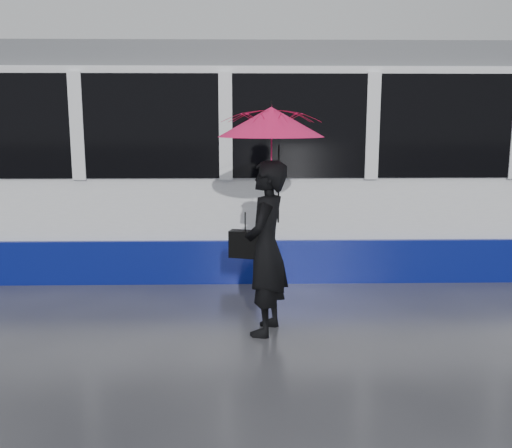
{
  "coord_description": "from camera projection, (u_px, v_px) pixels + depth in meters",
  "views": [
    {
      "loc": [
        0.47,
        -6.55,
        2.29
      ],
      "look_at": [
        0.61,
        -0.06,
        1.1
      ],
      "focal_mm": 40.0,
      "sensor_mm": 36.0,
      "label": 1
    }
  ],
  "objects": [
    {
      "name": "umbrella",
      "position": [
        271.0,
        143.0,
        5.88
      ],
      "size": [
        1.37,
        1.37,
        1.27
      ],
      "rotation": [
        0.0,
        0.0,
        -0.28
      ],
      "color": "#ED1463",
      "rests_on": "ground"
    },
    {
      "name": "handbag",
      "position": [
        245.0,
        244.0,
        6.08
      ],
      "size": [
        0.36,
        0.23,
        0.47
      ],
      "rotation": [
        0.0,
        0.0,
        -0.28
      ],
      "color": "black",
      "rests_on": "ground"
    },
    {
      "name": "rails",
      "position": [
        215.0,
        261.0,
        9.3
      ],
      "size": [
        34.0,
        1.51,
        0.02
      ],
      "color": "#3F3D38",
      "rests_on": "ground"
    },
    {
      "name": "tram",
      "position": [
        5.0,
        162.0,
        8.94
      ],
      "size": [
        26.0,
        2.56,
        3.35
      ],
      "color": "white",
      "rests_on": "ground"
    },
    {
      "name": "ground",
      "position": [
        205.0,
        313.0,
        6.85
      ],
      "size": [
        90.0,
        90.0,
        0.0
      ],
      "primitive_type": "plane",
      "color": "#2B2B30",
      "rests_on": "ground"
    },
    {
      "name": "woman",
      "position": [
        266.0,
        248.0,
        6.08
      ],
      "size": [
        0.62,
        0.78,
        1.87
      ],
      "primitive_type": "imported",
      "rotation": [
        0.0,
        0.0,
        -1.85
      ],
      "color": "black",
      "rests_on": "ground"
    }
  ]
}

